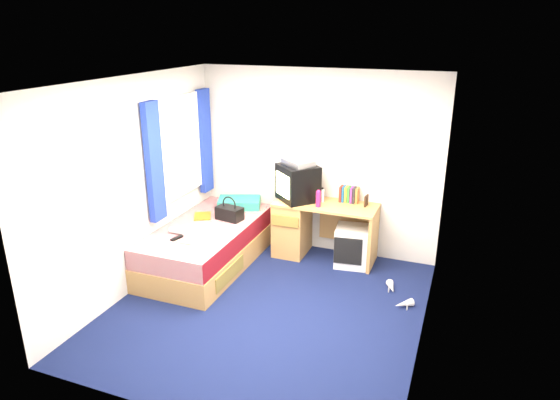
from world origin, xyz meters
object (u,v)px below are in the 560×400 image
at_px(pink_water_bottle, 318,199).
at_px(colour_swatch_fan, 185,243).
at_px(storage_cube, 352,246).
at_px(magazine, 203,216).
at_px(bed, 208,245).
at_px(aerosol_can, 322,195).
at_px(towel, 218,231).
at_px(remote_control, 177,238).
at_px(desk, 305,225).
at_px(handbag, 230,213).
at_px(vcr, 298,162).
at_px(white_heels, 397,295).
at_px(crt_tv, 298,183).
at_px(pillow, 239,203).
at_px(picture_frame, 366,201).
at_px(water_bottle, 177,231).

xyz_separation_m(pink_water_bottle, colour_swatch_fan, (-1.23, -1.15, -0.30)).
distance_m(storage_cube, magazine, 1.96).
xyz_separation_m(bed, aerosol_can, (1.25, 0.78, 0.57)).
height_order(towel, remote_control, towel).
bearing_deg(desk, bed, -144.64).
relative_size(storage_cube, handbag, 1.39).
bearing_deg(vcr, white_heels, 8.56).
relative_size(storage_cube, crt_tv, 0.80).
distance_m(crt_tv, aerosol_can, 0.36).
bearing_deg(pillow, aerosol_can, 2.47).
relative_size(picture_frame, magazine, 0.50).
relative_size(pillow, vcr, 1.44).
relative_size(handbag, water_bottle, 1.81).
relative_size(storage_cube, remote_control, 3.15).
height_order(bed, vcr, vcr).
distance_m(desk, white_heels, 1.56).
relative_size(pillow, storage_cube, 1.11).
bearing_deg(water_bottle, remote_control, -61.13).
distance_m(pillow, magazine, 0.58).
height_order(storage_cube, crt_tv, crt_tv).
distance_m(desk, picture_frame, 0.88).
distance_m(magazine, colour_swatch_fan, 0.83).
bearing_deg(desk, handbag, -151.63).
distance_m(pink_water_bottle, colour_swatch_fan, 1.72).
distance_m(bed, handbag, 0.49).
height_order(pillow, white_heels, pillow).
bearing_deg(desk, colour_swatch_fan, -127.83).
relative_size(vcr, aerosol_can, 2.29).
bearing_deg(picture_frame, remote_control, -140.01).
bearing_deg(towel, pillow, 100.06).
height_order(crt_tv, remote_control, crt_tv).
bearing_deg(aerosol_can, magazine, -159.27).
xyz_separation_m(vcr, magazine, (-1.13, -0.51, -0.70)).
relative_size(storage_cube, magazine, 1.80).
xyz_separation_m(picture_frame, water_bottle, (-2.00, -1.20, -0.24)).
distance_m(aerosol_can, colour_swatch_fan, 1.85).
bearing_deg(picture_frame, desk, -167.68).
relative_size(bed, white_heels, 3.65).
bearing_deg(crt_tv, bed, -99.06).
xyz_separation_m(vcr, water_bottle, (-1.13, -1.11, -0.67)).
relative_size(colour_swatch_fan, white_heels, 0.40).
distance_m(towel, white_heels, 2.20).
height_order(pillow, colour_swatch_fan, pillow).
height_order(pink_water_bottle, magazine, pink_water_bottle).
xyz_separation_m(picture_frame, aerosol_can, (-0.56, -0.05, 0.01)).
bearing_deg(white_heels, vcr, 153.18).
distance_m(bed, pink_water_bottle, 1.50).
bearing_deg(colour_swatch_fan, remote_control, 154.15).
distance_m(pillow, storage_cube, 1.64).
bearing_deg(aerosol_can, handbag, -154.62).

